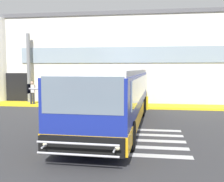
{
  "coord_description": "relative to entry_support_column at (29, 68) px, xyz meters",
  "views": [
    {
      "loc": [
        2.89,
        -14.43,
        2.77
      ],
      "look_at": [
        0.67,
        0.53,
        1.5
      ],
      "focal_mm": 43.12,
      "sensor_mm": 36.0,
      "label": 1
    }
  ],
  "objects": [
    {
      "name": "boarding_curb",
      "position": [
        6.62,
        -0.6,
        -2.73
      ],
      "size": [
        26.88,
        2.0,
        0.15
      ],
      "primitive_type": "cube",
      "color": "yellow",
      "rests_on": "ground"
    },
    {
      "name": "ground_plane",
      "position": [
        6.62,
        -5.4,
        -2.82
      ],
      "size": [
        80.0,
        90.0,
        0.02
      ],
      "primitive_type": "cube",
      "color": "#353538",
      "rests_on": "ground"
    },
    {
      "name": "passenger_near_column",
      "position": [
        0.8,
        -1.19,
        -1.73
      ],
      "size": [
        0.59,
        0.23,
        1.68
      ],
      "color": "#2D2D33",
      "rests_on": "boarding_curb"
    },
    {
      "name": "entry_support_column",
      "position": [
        0.0,
        0.0,
        0.0
      ],
      "size": [
        0.28,
        0.28,
        5.31
      ],
      "primitive_type": "cylinder",
      "color": "slate",
      "rests_on": "boarding_curb"
    },
    {
      "name": "terminal_building",
      "position": [
        5.93,
        6.25,
        0.74
      ],
      "size": [
        24.68,
        13.8,
        7.1
      ],
      "color": "silver",
      "rests_on": "ground"
    },
    {
      "name": "safety_bollard_yellow",
      "position": [
        9.19,
        -1.8,
        -2.36
      ],
      "size": [
        0.18,
        0.18,
        0.9
      ],
      "primitive_type": "cylinder",
      "color": "yellow",
      "rests_on": "ground"
    },
    {
      "name": "bay_paint_stripes",
      "position": [
        8.62,
        -9.6,
        -2.8
      ],
      "size": [
        4.4,
        3.96,
        0.01
      ],
      "color": "silver",
      "rests_on": "ground"
    },
    {
      "name": "passenger_by_doorway",
      "position": [
        2.01,
        -0.53,
        -1.73
      ],
      "size": [
        0.48,
        0.41,
        1.68
      ],
      "color": "#2D2D33",
      "rests_on": "boarding_curb"
    },
    {
      "name": "bus_main_foreground",
      "position": [
        7.74,
        -6.89,
        -1.47
      ],
      "size": [
        3.28,
        12.19,
        2.7
      ],
      "color": "navy",
      "rests_on": "ground"
    }
  ]
}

